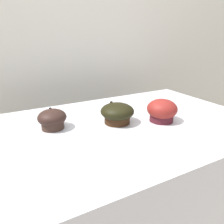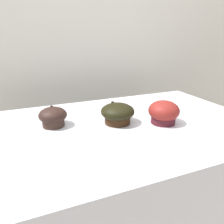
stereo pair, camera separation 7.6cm
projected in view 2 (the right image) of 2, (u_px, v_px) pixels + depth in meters
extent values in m
cube|color=beige|center=(80.00, 96.00, 1.31)|extent=(3.20, 0.10, 1.80)
cylinder|color=#49171F|center=(163.00, 117.00, 0.78)|extent=(0.09, 0.09, 0.05)
ellipsoid|color=maroon|center=(164.00, 111.00, 0.77)|extent=(0.11, 0.11, 0.07)
sphere|color=white|center=(171.00, 101.00, 0.78)|extent=(0.01, 0.01, 0.01)
cylinder|color=#362010|center=(118.00, 117.00, 0.78)|extent=(0.09, 0.09, 0.04)
ellipsoid|color=black|center=(118.00, 111.00, 0.77)|extent=(0.12, 0.12, 0.06)
sphere|color=black|center=(113.00, 103.00, 0.79)|extent=(0.01, 0.01, 0.01)
cylinder|color=#3C2920|center=(53.00, 120.00, 0.76)|extent=(0.07, 0.07, 0.04)
ellipsoid|color=black|center=(53.00, 115.00, 0.75)|extent=(0.10, 0.10, 0.05)
sphere|color=black|center=(52.00, 107.00, 0.76)|extent=(0.01, 0.01, 0.01)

